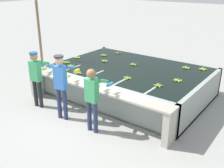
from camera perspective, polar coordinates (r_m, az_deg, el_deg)
ground_plane at (r=7.24m, az=-5.61°, el=-7.42°), size 80.00×80.00×0.00m
wash_tank at (r=8.57m, az=3.79°, el=0.70°), size 4.83×3.35×0.91m
work_ledge at (r=7.10m, az=-4.58°, el=-2.12°), size 4.83×0.45×0.91m
worker_0 at (r=7.79m, az=-16.11°, el=2.06°), size 0.46×0.74×1.65m
worker_1 at (r=6.90m, az=-11.00°, el=0.71°), size 0.47×0.75×1.76m
worker_2 at (r=6.24m, az=-4.22°, el=-2.36°), size 0.40×0.71×1.62m
banana_bunch_floating_0 at (r=8.68m, az=4.73°, el=4.27°), size 0.28×0.28×0.08m
banana_bunch_floating_1 at (r=8.67m, az=19.20°, el=3.09°), size 0.28×0.27×0.08m
banana_bunch_floating_2 at (r=10.06m, az=1.30°, el=6.77°), size 0.25×0.25×0.08m
banana_bunch_floating_3 at (r=7.92m, az=-7.36°, el=2.45°), size 0.28×0.28×0.08m
banana_bunch_floating_4 at (r=9.56m, az=-7.60°, el=5.78°), size 0.28×0.27×0.08m
banana_bunch_floating_5 at (r=8.60m, az=-8.93°, el=3.92°), size 0.28×0.28×0.08m
banana_bunch_floating_6 at (r=8.65m, az=15.84°, el=3.44°), size 0.28×0.28×0.08m
banana_bunch_floating_7 at (r=9.02m, az=-9.75°, el=4.69°), size 0.28×0.28×0.08m
banana_bunch_floating_8 at (r=9.05m, az=-1.56°, el=5.07°), size 0.28×0.28×0.08m
banana_bunch_floating_9 at (r=9.75m, az=-1.77°, el=6.29°), size 0.28×0.27×0.08m
banana_bunch_floating_10 at (r=7.45m, az=3.44°, el=1.34°), size 0.28×0.27×0.08m
banana_bunch_floating_11 at (r=7.01m, az=10.09°, el=-0.31°), size 0.28×0.28×0.08m
banana_bunch_floating_12 at (r=7.49m, az=14.15°, el=0.79°), size 0.27×0.28×0.08m
banana_bunch_ledge_0 at (r=7.68m, az=-9.91°, el=1.69°), size 0.27×0.27×0.08m
banana_bunch_ledge_1 at (r=8.51m, az=-14.84°, el=3.26°), size 0.28×0.27×0.08m
banana_bunch_ledge_2 at (r=6.88m, az=-3.61°, el=-0.40°), size 0.28×0.28×0.08m
knife_0 at (r=7.80m, az=-12.12°, el=1.77°), size 0.26×0.27×0.02m
support_post_left at (r=9.53m, az=-15.43°, el=9.35°), size 0.09×0.09×3.20m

